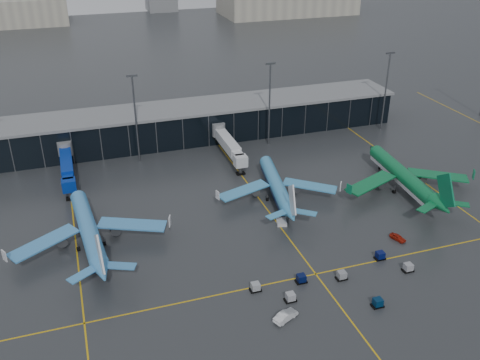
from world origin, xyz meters
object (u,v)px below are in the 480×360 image
object	(u,v)px
airliner_aer_lingus	(403,167)
baggage_carts	(337,280)
airliner_arkefly	(87,219)
airliner_klm_near	(276,177)
service_van_white	(286,316)
mobile_airstair	(282,221)
service_van_red	(398,237)

from	to	relation	value
airliner_aer_lingus	baggage_carts	size ratio (longest dim) A/B	1.22
airliner_arkefly	baggage_carts	bearing A→B (deg)	-38.04
airliner_klm_near	service_van_white	xyz separation A→B (m)	(-15.27, -42.88, -4.78)
mobile_airstair	service_van_red	bearing A→B (deg)	-18.18
airliner_klm_near	service_van_red	bearing A→B (deg)	-46.40
service_van_white	mobile_airstair	bearing A→B (deg)	-46.09
airliner_klm_near	baggage_carts	world-z (taller)	airliner_klm_near
airliner_aer_lingus	mobile_airstair	xyz separation A→B (m)	(-36.08, -6.29, -5.50)
airliner_aer_lingus	airliner_arkefly	bearing A→B (deg)	-174.53
airliner_arkefly	mobile_airstair	xyz separation A→B (m)	(42.85, -5.63, -5.38)
airliner_klm_near	service_van_red	xyz separation A→B (m)	(18.13, -27.07, -4.96)
airliner_arkefly	service_van_red	distance (m)	67.83
airliner_aer_lingus	service_van_white	bearing A→B (deg)	-137.55
airliner_arkefly	airliner_aer_lingus	xyz separation A→B (m)	(78.93, 0.66, 0.12)
airliner_arkefly	airliner_klm_near	world-z (taller)	airliner_arkefly
airliner_aer_lingus	mobile_airstair	bearing A→B (deg)	-165.12
baggage_carts	service_van_white	xyz separation A→B (m)	(-13.52, -6.28, 0.07)
airliner_klm_near	baggage_carts	xyz separation A→B (m)	(-1.75, -36.60, -4.84)
service_van_white	airliner_arkefly	bearing A→B (deg)	15.91
airliner_aer_lingus	baggage_carts	bearing A→B (deg)	-133.49
airliner_arkefly	airliner_aer_lingus	world-z (taller)	airliner_aer_lingus
baggage_carts	airliner_arkefly	bearing A→B (deg)	146.37
mobile_airstair	service_van_white	distance (m)	32.53
airliner_klm_near	baggage_carts	size ratio (longest dim) A/B	1.09
baggage_carts	mobile_airstair	world-z (taller)	mobile_airstair
airliner_arkefly	service_van_white	distance (m)	47.87
mobile_airstair	service_van_white	bearing A→B (deg)	-95.48
airliner_arkefly	service_van_red	size ratio (longest dim) A/B	10.59
airliner_arkefly	airliner_klm_near	size ratio (longest dim) A/B	1.10
airliner_klm_near	mobile_airstair	bearing A→B (deg)	-95.98
mobile_airstair	service_van_red	size ratio (longest dim) A/B	0.97
airliner_aer_lingus	service_van_red	distance (m)	25.94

